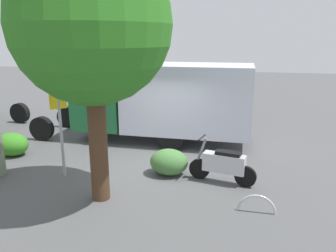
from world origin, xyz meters
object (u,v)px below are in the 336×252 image
(box_truck_near, at_px, (162,99))
(bike_rack_hoop, at_px, (256,212))
(street_tree, at_px, (91,26))
(motorcycle, at_px, (223,164))
(stop_sign, at_px, (58,102))

(box_truck_near, distance_m, bike_rack_hoop, 5.91)
(street_tree, relative_size, bike_rack_hoop, 6.72)
(box_truck_near, xyz_separation_m, motorcycle, (-2.49, 3.24, -1.06))
(box_truck_near, height_order, bike_rack_hoop, box_truck_near)
(stop_sign, relative_size, bike_rack_hoop, 3.72)
(stop_sign, xyz_separation_m, street_tree, (-1.54, 0.97, 1.86))
(stop_sign, height_order, bike_rack_hoop, stop_sign)
(motorcycle, height_order, street_tree, street_tree)
(stop_sign, height_order, street_tree, street_tree)
(motorcycle, xyz_separation_m, bike_rack_hoop, (-0.84, 1.38, -0.52))
(street_tree, bearing_deg, motorcycle, -150.93)
(box_truck_near, relative_size, street_tree, 1.41)
(bike_rack_hoop, bearing_deg, box_truck_near, -54.22)
(motorcycle, distance_m, street_tree, 4.69)
(stop_sign, bearing_deg, bike_rack_hoop, 171.10)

